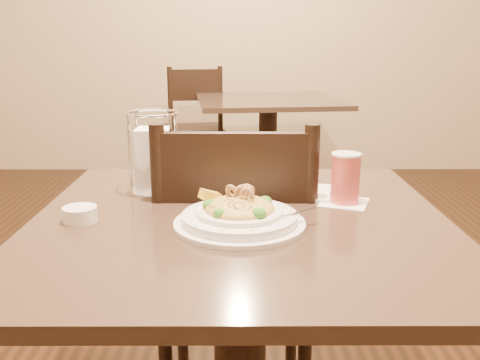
{
  "coord_description": "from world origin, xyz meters",
  "views": [
    {
      "loc": [
        -0.0,
        -1.1,
        1.12
      ],
      "look_at": [
        0.0,
        0.02,
        0.82
      ],
      "focal_mm": 40.0,
      "sensor_mm": 36.0,
      "label": 1
    }
  ],
  "objects_px": {
    "pasta_bowl": "(240,215)",
    "napkin_caddy": "(154,158)",
    "drink_glass": "(345,179)",
    "main_table": "(240,316)",
    "dining_chair_near": "(236,274)",
    "side_plate": "(321,193)",
    "butter_ramekin": "(80,214)",
    "dining_chair_far": "(194,124)",
    "background_table": "(268,135)",
    "bread_basket": "(200,177)"
  },
  "relations": [
    {
      "from": "main_table",
      "to": "pasta_bowl",
      "type": "bearing_deg",
      "value": -91.34
    },
    {
      "from": "dining_chair_near",
      "to": "butter_ramekin",
      "type": "xyz_separation_m",
      "value": [
        -0.33,
        -0.27,
        0.26
      ]
    },
    {
      "from": "dining_chair_far",
      "to": "napkin_caddy",
      "type": "relative_size",
      "value": 4.52
    },
    {
      "from": "drink_glass",
      "to": "main_table",
      "type": "bearing_deg",
      "value": -156.31
    },
    {
      "from": "pasta_bowl",
      "to": "drink_glass",
      "type": "distance_m",
      "value": 0.3
    },
    {
      "from": "napkin_caddy",
      "to": "main_table",
      "type": "bearing_deg",
      "value": -43.77
    },
    {
      "from": "butter_ramekin",
      "to": "main_table",
      "type": "bearing_deg",
      "value": 3.43
    },
    {
      "from": "dining_chair_near",
      "to": "pasta_bowl",
      "type": "relative_size",
      "value": 3.12
    },
    {
      "from": "side_plate",
      "to": "pasta_bowl",
      "type": "bearing_deg",
      "value": -131.83
    },
    {
      "from": "napkin_caddy",
      "to": "side_plate",
      "type": "distance_m",
      "value": 0.42
    },
    {
      "from": "pasta_bowl",
      "to": "napkin_caddy",
      "type": "relative_size",
      "value": 1.45
    },
    {
      "from": "dining_chair_far",
      "to": "butter_ramekin",
      "type": "xyz_separation_m",
      "value": [
        -0.0,
        -2.91,
        0.26
      ]
    },
    {
      "from": "dining_chair_far",
      "to": "butter_ramekin",
      "type": "relative_size",
      "value": 12.83
    },
    {
      "from": "dining_chair_near",
      "to": "side_plate",
      "type": "relative_size",
      "value": 6.22
    },
    {
      "from": "butter_ramekin",
      "to": "dining_chair_far",
      "type": "bearing_deg",
      "value": 89.94
    },
    {
      "from": "background_table",
      "to": "side_plate",
      "type": "relative_size",
      "value": 6.69
    },
    {
      "from": "dining_chair_near",
      "to": "drink_glass",
      "type": "xyz_separation_m",
      "value": [
        0.26,
        -0.14,
        0.31
      ]
    },
    {
      "from": "main_table",
      "to": "dining_chair_near",
      "type": "relative_size",
      "value": 0.97
    },
    {
      "from": "main_table",
      "to": "background_table",
      "type": "height_order",
      "value": "same"
    },
    {
      "from": "dining_chair_near",
      "to": "bread_basket",
      "type": "xyz_separation_m",
      "value": [
        -0.09,
        0.01,
        0.27
      ]
    },
    {
      "from": "bread_basket",
      "to": "butter_ramekin",
      "type": "xyz_separation_m",
      "value": [
        -0.23,
        -0.28,
        -0.01
      ]
    },
    {
      "from": "main_table",
      "to": "side_plate",
      "type": "xyz_separation_m",
      "value": [
        0.2,
        0.17,
        0.24
      ]
    },
    {
      "from": "pasta_bowl",
      "to": "main_table",
      "type": "bearing_deg",
      "value": 88.66
    },
    {
      "from": "main_table",
      "to": "side_plate",
      "type": "bearing_deg",
      "value": 40.96
    },
    {
      "from": "dining_chair_far",
      "to": "side_plate",
      "type": "relative_size",
      "value": 6.22
    },
    {
      "from": "butter_ramekin",
      "to": "drink_glass",
      "type": "bearing_deg",
      "value": 12.36
    },
    {
      "from": "pasta_bowl",
      "to": "bread_basket",
      "type": "xyz_separation_m",
      "value": [
        -0.1,
        0.31,
        -0.0
      ]
    },
    {
      "from": "background_table",
      "to": "bread_basket",
      "type": "height_order",
      "value": "bread_basket"
    },
    {
      "from": "drink_glass",
      "to": "butter_ramekin",
      "type": "bearing_deg",
      "value": -167.64
    },
    {
      "from": "dining_chair_near",
      "to": "butter_ramekin",
      "type": "height_order",
      "value": "dining_chair_near"
    },
    {
      "from": "main_table",
      "to": "dining_chair_near",
      "type": "xyz_separation_m",
      "value": [
        -0.01,
        0.25,
        -0.01
      ]
    },
    {
      "from": "main_table",
      "to": "drink_glass",
      "type": "relative_size",
      "value": 6.59
    },
    {
      "from": "dining_chair_far",
      "to": "butter_ramekin",
      "type": "bearing_deg",
      "value": 79.55
    },
    {
      "from": "napkin_caddy",
      "to": "drink_glass",
      "type": "bearing_deg",
      "value": -11.94
    },
    {
      "from": "bread_basket",
      "to": "side_plate",
      "type": "height_order",
      "value": "bread_basket"
    },
    {
      "from": "dining_chair_far",
      "to": "napkin_caddy",
      "type": "bearing_deg",
      "value": 82.22
    },
    {
      "from": "background_table",
      "to": "napkin_caddy",
      "type": "xyz_separation_m",
      "value": [
        -0.4,
        -2.17,
        0.32
      ]
    },
    {
      "from": "background_table",
      "to": "dining_chair_far",
      "type": "relative_size",
      "value": 1.08
    },
    {
      "from": "dining_chair_near",
      "to": "side_plate",
      "type": "height_order",
      "value": "dining_chair_near"
    },
    {
      "from": "drink_glass",
      "to": "napkin_caddy",
      "type": "xyz_separation_m",
      "value": [
        -0.46,
        0.1,
        0.03
      ]
    },
    {
      "from": "dining_chair_near",
      "to": "side_plate",
      "type": "distance_m",
      "value": 0.34
    },
    {
      "from": "background_table",
      "to": "drink_glass",
      "type": "distance_m",
      "value": 2.29
    },
    {
      "from": "background_table",
      "to": "pasta_bowl",
      "type": "bearing_deg",
      "value": -94.48
    },
    {
      "from": "main_table",
      "to": "bread_basket",
      "type": "height_order",
      "value": "bread_basket"
    },
    {
      "from": "side_plate",
      "to": "butter_ramekin",
      "type": "relative_size",
      "value": 2.06
    },
    {
      "from": "main_table",
      "to": "pasta_bowl",
      "type": "xyz_separation_m",
      "value": [
        -0.0,
        -0.05,
        0.26
      ]
    },
    {
      "from": "main_table",
      "to": "side_plate",
      "type": "distance_m",
      "value": 0.36
    },
    {
      "from": "dining_chair_near",
      "to": "dining_chair_far",
      "type": "xyz_separation_m",
      "value": [
        -0.33,
        2.64,
        0.0
      ]
    },
    {
      "from": "napkin_caddy",
      "to": "butter_ramekin",
      "type": "relative_size",
      "value": 2.84
    },
    {
      "from": "background_table",
      "to": "butter_ramekin",
      "type": "bearing_deg",
      "value": -102.44
    }
  ]
}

